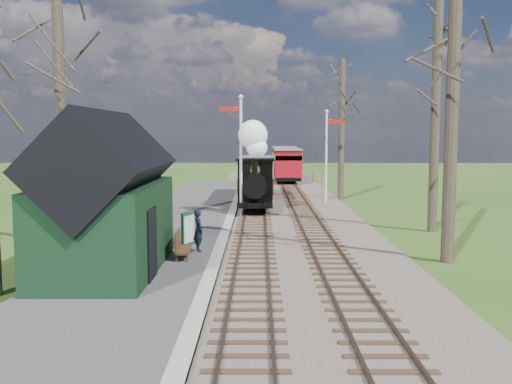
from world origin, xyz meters
TOP-DOWN VIEW (x-y plane):
  - ground at (0.00, 0.00)m, footprint 140.00×140.00m
  - distant_hills at (1.40, 64.38)m, footprint 114.40×48.00m
  - ballast_bed at (1.30, 22.00)m, footprint 8.00×60.00m
  - track_near at (0.00, 22.00)m, footprint 1.60×60.00m
  - track_far at (2.60, 22.00)m, footprint 1.60×60.00m
  - platform at (-3.50, 14.00)m, footprint 5.00×44.00m
  - coping_strip at (-1.20, 14.00)m, footprint 0.40×44.00m
  - station_shed at (-4.30, 4.00)m, footprint 3.25×6.30m
  - semaphore_near at (-0.77, 16.00)m, footprint 1.22×0.24m
  - semaphore_far at (4.37, 22.00)m, footprint 1.22×0.24m
  - bare_trees at (1.33, 10.10)m, footprint 15.51×22.39m
  - fence_line at (0.30, 36.00)m, footprint 12.60×0.08m
  - locomotive at (-0.01, 17.57)m, footprint 1.90×4.44m
  - coach at (0.00, 23.64)m, footprint 2.22×7.61m
  - red_carriage_a at (2.60, 36.03)m, footprint 2.31×5.71m
  - red_carriage_b at (2.60, 41.53)m, footprint 2.31×5.71m
  - sign_board at (-2.38, 7.85)m, footprint 0.40×0.80m
  - bench at (-2.39, 5.82)m, footprint 0.50×1.54m
  - person at (-1.88, 6.78)m, footprint 0.52×0.63m

SIDE VIEW (x-z plane):
  - distant_hills at x=1.40m, z-range -27.22..-5.20m
  - ground at x=0.00m, z-range 0.00..0.00m
  - ballast_bed at x=1.30m, z-range 0.00..0.10m
  - track_near at x=0.00m, z-range 0.02..0.17m
  - track_far at x=2.60m, z-range 0.02..0.17m
  - platform at x=-3.50m, z-range 0.00..0.20m
  - coping_strip at x=-1.20m, z-range 0.00..0.21m
  - fence_line at x=0.30m, z-range 0.05..1.05m
  - bench at x=-2.39m, z-range 0.17..1.04m
  - sign_board at x=-2.38m, z-range 0.20..1.41m
  - person at x=-1.88m, z-range 0.20..1.67m
  - coach at x=0.00m, z-range 0.43..2.76m
  - red_carriage_a at x=2.60m, z-range 0.44..2.86m
  - red_carriage_b at x=2.60m, z-range 0.44..2.86m
  - locomotive at x=-0.01m, z-range -0.20..4.56m
  - station_shed at x=-4.30m, z-range -0.12..4.66m
  - semaphore_far at x=4.37m, z-range 0.49..6.21m
  - semaphore_near at x=-0.77m, z-range 0.51..6.73m
  - bare_trees at x=1.33m, z-range -0.79..11.21m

